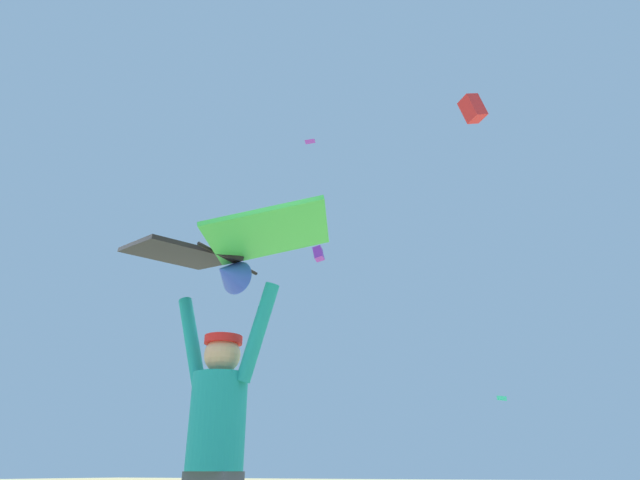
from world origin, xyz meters
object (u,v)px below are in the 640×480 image
at_px(distant_kite_red_mid_right, 473,109).
at_px(marker_flag, 201,426).
at_px(held_stunt_kite, 224,252).
at_px(distant_kite_purple_low_left, 310,141).
at_px(distant_kite_purple_high_right, 318,254).
at_px(distant_kite_teal_low_right, 502,398).
at_px(kite_flyer_person, 215,450).

bearing_deg(distant_kite_red_mid_right, marker_flag, -115.54).
bearing_deg(held_stunt_kite, distant_kite_purple_low_left, 115.24).
distance_m(held_stunt_kite, distant_kite_purple_low_left, 26.20).
bearing_deg(distant_kite_purple_low_left, distant_kite_red_mid_right, -27.58).
distance_m(distant_kite_purple_low_left, marker_flag, 21.75).
xyz_separation_m(distant_kite_red_mid_right, marker_flag, (-4.34, -9.08, -11.72)).
relative_size(distant_kite_purple_high_right, marker_flag, 0.53).
height_order(held_stunt_kite, marker_flag, held_stunt_kite).
relative_size(distant_kite_teal_low_right, distant_kite_purple_low_left, 1.18).
bearing_deg(distant_kite_teal_low_right, distant_kite_purple_high_right, -122.19).
height_order(held_stunt_kite, distant_kite_purple_low_left, distant_kite_purple_low_left).
height_order(distant_kite_red_mid_right, distant_kite_purple_high_right, distant_kite_red_mid_right).
relative_size(distant_kite_purple_low_left, distant_kite_red_mid_right, 0.65).
height_order(distant_kite_teal_low_right, distant_kite_purple_low_left, distant_kite_purple_low_left).
bearing_deg(distant_kite_red_mid_right, distant_kite_purple_low_left, 152.42).
relative_size(held_stunt_kite, distant_kite_teal_low_right, 1.98).
bearing_deg(distant_kite_teal_low_right, distant_kite_red_mid_right, -81.98).
bearing_deg(held_stunt_kite, distant_kite_teal_low_right, 94.40).
xyz_separation_m(distant_kite_teal_low_right, distant_kite_purple_low_left, (-6.36, -15.78, 12.28)).
height_order(distant_kite_purple_low_left, distant_kite_purple_high_right, distant_kite_purple_low_left).
relative_size(kite_flyer_person, marker_flag, 1.07).
height_order(distant_kite_teal_low_right, marker_flag, distant_kite_teal_low_right).
xyz_separation_m(held_stunt_kite, distant_kite_red_mid_right, (0.21, 14.36, 11.11)).
xyz_separation_m(kite_flyer_person, distant_kite_red_mid_right, (0.21, 14.29, 12.34)).
bearing_deg(marker_flag, kite_flyer_person, -51.60).
bearing_deg(distant_kite_purple_high_right, marker_flag, -70.71).
bearing_deg(marker_flag, distant_kite_red_mid_right, 64.46).
bearing_deg(distant_kite_purple_low_left, distant_kite_purple_high_right, 108.57).
bearing_deg(distant_kite_purple_high_right, distant_kite_purple_low_left, -71.43).
relative_size(kite_flyer_person, distant_kite_red_mid_right, 1.71).
bearing_deg(distant_kite_red_mid_right, kite_flyer_person, -90.84).
distance_m(kite_flyer_person, held_stunt_kite, 1.24).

